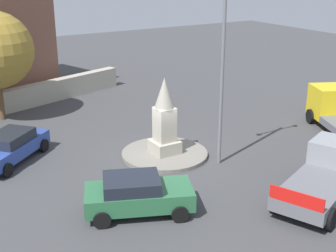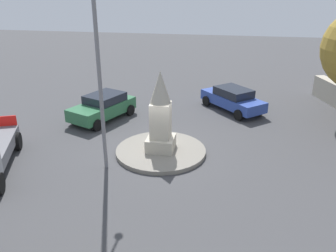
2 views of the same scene
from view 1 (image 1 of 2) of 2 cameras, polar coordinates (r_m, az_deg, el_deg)
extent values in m
plane|color=#424244|center=(22.84, -0.41, -3.66)|extent=(80.00, 80.00, 0.00)
cylinder|color=gray|center=(22.80, -0.41, -3.45)|extent=(4.21, 4.21, 0.19)
cube|color=#B2AA99|center=(22.65, -0.42, -2.51)|extent=(1.25, 1.25, 0.61)
cube|color=#B2AA99|center=(22.25, -0.42, 0.21)|extent=(0.88, 0.88, 1.67)
cone|color=#B2AA99|center=(21.78, -0.43, 4.10)|extent=(0.96, 0.96, 1.47)
cylinder|color=slate|center=(20.77, 6.69, 6.87)|extent=(0.16, 0.16, 8.98)
cube|color=#2D479E|center=(23.22, -18.76, -2.67)|extent=(4.34, 4.14, 0.63)
cube|color=#1E232D|center=(23.06, -18.84, -1.35)|extent=(2.63, 2.59, 0.49)
cylinder|color=black|center=(21.76, -19.13, -5.13)|extent=(0.62, 0.59, 0.64)
cylinder|color=black|center=(24.05, -15.01, -2.31)|extent=(0.62, 0.59, 0.64)
cylinder|color=black|center=(24.93, -18.28, -1.86)|extent=(0.62, 0.59, 0.64)
cube|color=#2D6B42|center=(17.67, -3.58, -8.65)|extent=(4.41, 3.22, 0.69)
cube|color=#1E232D|center=(17.39, -4.51, -7.02)|extent=(2.56, 2.33, 0.47)
cylinder|color=black|center=(18.78, 0.52, -8.01)|extent=(0.68, 0.45, 0.64)
cylinder|color=black|center=(17.22, 1.48, -10.76)|extent=(0.68, 0.45, 0.64)
cylinder|color=black|center=(18.59, -8.19, -8.53)|extent=(0.68, 0.45, 0.64)
cylinder|color=black|center=(17.02, -8.11, -11.37)|extent=(0.68, 0.45, 0.64)
cube|color=yellow|center=(28.54, 19.22, 2.84)|extent=(2.57, 2.56, 1.81)
cylinder|color=black|center=(28.53, 17.12, 1.16)|extent=(0.60, 0.88, 0.84)
cube|color=slate|center=(18.75, 17.41, -7.75)|extent=(4.21, 3.32, 0.55)
cube|color=red|center=(16.97, 15.48, -8.56)|extent=(0.81, 1.86, 0.50)
cylinder|color=black|center=(21.55, 17.28, -4.87)|extent=(0.88, 0.58, 0.84)
cylinder|color=black|center=(18.26, 13.07, -9.06)|extent=(0.88, 0.58, 0.84)
cylinder|color=black|center=(17.69, 19.28, -10.71)|extent=(0.88, 0.58, 0.84)
cube|color=#B2AA99|center=(31.47, -17.13, 3.39)|extent=(14.84, 5.33, 1.41)
cylinder|color=brown|center=(29.40, -19.86, 3.22)|extent=(0.32, 0.32, 2.63)
camera|label=2|loc=(32.68, 19.58, 15.74)|focal=37.07mm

